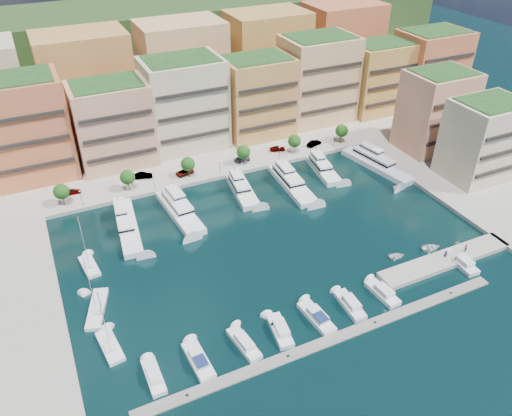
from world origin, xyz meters
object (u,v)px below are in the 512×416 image
object	(u,v)px
car_2	(185,172)
cruiser_4	(317,317)
yacht_3	(241,188)
car_5	(314,143)
sailboat_2	(90,267)
person_1	(465,248)
tree_0	(61,192)
sailboat_1	(97,309)
car_1	(143,175)
yacht_5	(322,168)
tree_4	(294,141)
lamppost_0	(81,196)
cruiser_1	(199,360)
sailboat_0	(110,347)
tender_3	(458,243)
cruiser_5	(350,305)
tree_1	(127,177)
car_3	(242,159)
cruiser_3	(280,331)
yacht_2	(179,209)
lamppost_3	(279,151)
lamppost_4	(334,139)
car_4	(277,148)
lamppost_1	(154,179)
yacht_4	(291,182)
cruiser_2	(244,344)
tree_5	(342,131)
cruiser_0	(154,377)
cruiser_9	(463,264)
yacht_1	(127,224)
tender_0	(397,256)
lamppost_2	(220,165)
yacht_6	(375,163)
tree_2	(188,164)
cruiser_6	(383,293)
tender_2	(431,248)
tree_3	(243,152)
car_0	(73,191)
person_0	(446,254)

from	to	relation	value
car_2	cruiser_4	bearing A→B (deg)	170.64
yacht_3	car_5	xyz separation A→B (m)	(29.39, 13.23, 0.59)
sailboat_2	person_1	distance (m)	79.63
tree_0	cruiser_4	distance (m)	68.96
sailboat_1	car_1	world-z (taller)	sailboat_1
yacht_5	car_5	world-z (taller)	yacht_5
car_2	tree_4	bearing A→B (deg)	-107.10
lamppost_0	cruiser_1	world-z (taller)	lamppost_0
sailboat_0	car_5	size ratio (longest dim) A/B	2.71
tender_3	cruiser_5	bearing A→B (deg)	108.39
tree_1	lamppost_0	size ratio (longest dim) A/B	1.35
tree_4	cruiser_5	xyz separation A→B (m)	(-19.78, -58.09, -4.20)
car_3	cruiser_3	bearing A→B (deg)	159.55
cruiser_5	cruiser_3	bearing A→B (deg)	180.00
yacht_2	car_5	size ratio (longest dim) A/B	4.30
lamppost_3	cruiser_3	xyz separation A→B (m)	(-28.70, -55.79, -3.28)
lamppost_4	car_4	size ratio (longest dim) A/B	0.94
car_1	car_4	world-z (taller)	car_1
lamppost_1	cruiser_1	bearing A→B (deg)	-98.28
yacht_4	cruiser_2	bearing A→B (deg)	-126.90
tree_5	cruiser_0	size ratio (longest dim) A/B	0.75
car_5	cruiser_5	bearing A→B (deg)	138.25
person_1	cruiser_9	bearing A→B (deg)	44.42
yacht_1	tender_0	bearing A→B (deg)	-35.32
cruiser_4	tender_0	size ratio (longest dim) A/B	2.53
lamppost_2	yacht_6	bearing A→B (deg)	-17.41
yacht_5	cruiser_0	distance (m)	76.23
tree_2	cruiser_6	size ratio (longest dim) A/B	0.71
tree_0	car_2	xyz separation A→B (m)	(31.47, 1.44, -3.04)
tender_2	car_4	bearing A→B (deg)	21.41
lamppost_0	cruiser_4	distance (m)	64.86
tree_3	person_1	xyz separation A→B (m)	(27.28, -55.38, -2.86)
lamppost_4	cruiser_5	xyz separation A→B (m)	(-31.78, -55.79, -3.28)
cruiser_4	sailboat_2	distance (m)	48.15
tree_1	cruiser_9	bearing A→B (deg)	-45.83
lamppost_0	lamppost_3	distance (m)	54.00
sailboat_0	tree_2	bearing A→B (deg)	57.55
cruiser_5	tender_0	world-z (taller)	cruiser_5
yacht_3	car_0	size ratio (longest dim) A/B	4.17
tree_1	cruiser_4	size ratio (longest dim) A/B	0.63
lamppost_3	yacht_5	size ratio (longest dim) A/B	0.27
tree_5	yacht_1	distance (m)	69.76
lamppost_1	cruiser_1	distance (m)	56.50
person_1	tree_5	bearing A→B (deg)	-93.70
lamppost_1	cruiser_2	size ratio (longest dim) A/B	0.49
cruiser_0	person_1	bearing A→B (deg)	2.24
cruiser_9	person_1	world-z (taller)	person_1
cruiser_5	tender_0	xyz separation A→B (m)	(17.44, 8.12, -0.18)
cruiser_0	person_0	distance (m)	63.78
tree_5	cruiser_2	world-z (taller)	tree_5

